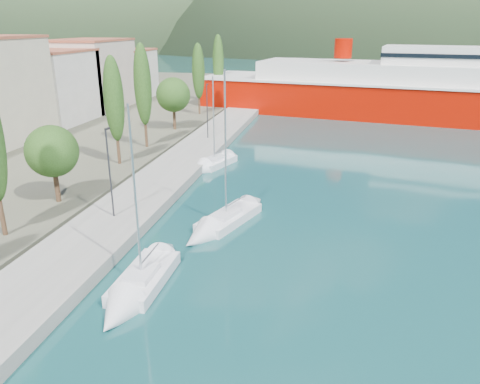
# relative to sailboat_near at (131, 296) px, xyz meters

# --- Properties ---
(ground) EXTENTS (1400.00, 1400.00, 0.00)m
(ground) POSITION_rel_sailboat_near_xyz_m (4.02, 113.56, -0.29)
(ground) COLOR #154748
(quay) EXTENTS (5.00, 88.00, 0.80)m
(quay) POSITION_rel_sailboat_near_xyz_m (-4.98, 19.56, 0.11)
(quay) COLOR gray
(quay) RESTS_ON ground
(town_buildings) EXTENTS (9.20, 69.20, 11.30)m
(town_buildings) POSITION_rel_sailboat_near_xyz_m (-27.98, 30.46, 5.28)
(town_buildings) COLOR beige
(town_buildings) RESTS_ON land_strip
(tree_row) EXTENTS (4.17, 63.68, 10.87)m
(tree_row) POSITION_rel_sailboat_near_xyz_m (-10.39, 25.49, 5.72)
(tree_row) COLOR #47301E
(tree_row) RESTS_ON land_strip
(lamp_posts) EXTENTS (0.15, 47.36, 6.06)m
(lamp_posts) POSITION_rel_sailboat_near_xyz_m (-4.98, 8.59, 3.79)
(lamp_posts) COLOR #2D2D33
(lamp_posts) RESTS_ON quay
(sailboat_near) EXTENTS (2.20, 7.37, 10.58)m
(sailboat_near) POSITION_rel_sailboat_near_xyz_m (0.00, 0.00, 0.00)
(sailboat_near) COLOR silver
(sailboat_near) RESTS_ON ground
(sailboat_mid) EXTENTS (4.55, 8.12, 11.34)m
(sailboat_mid) POSITION_rel_sailboat_near_xyz_m (1.92, 8.99, -0.01)
(sailboat_mid) COLOR silver
(sailboat_mid) RESTS_ON ground
(sailboat_far) EXTENTS (4.05, 6.72, 9.42)m
(sailboat_far) POSITION_rel_sailboat_near_xyz_m (-2.42, 22.67, -0.02)
(sailboat_far) COLOR silver
(sailboat_far) RESTS_ON ground
(ferry) EXTENTS (60.13, 21.89, 11.70)m
(ferry) POSITION_rel_sailboat_near_xyz_m (17.79, 54.55, 3.27)
(ferry) COLOR #A40C00
(ferry) RESTS_ON ground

